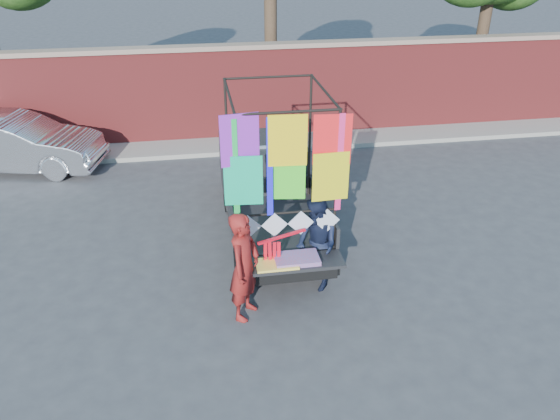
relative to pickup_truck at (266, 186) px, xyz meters
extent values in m
plane|color=#38383A|center=(0.01, -2.13, -0.79)|extent=(90.00, 90.00, 0.00)
cube|color=maroon|center=(0.01, 4.87, 0.46)|extent=(30.00, 0.35, 2.50)
cube|color=gray|center=(0.01, 4.87, 1.76)|extent=(30.00, 0.45, 0.12)
cube|color=gray|center=(0.01, 4.17, -0.73)|extent=(30.00, 1.20, 0.12)
cylinder|color=#38281C|center=(1.01, 6.07, 1.94)|extent=(0.36, 0.36, 5.46)
cylinder|color=#38281C|center=(7.51, 6.07, 1.49)|extent=(0.36, 0.36, 4.55)
cylinder|color=black|center=(-0.73, 0.55, -0.48)|extent=(0.21, 0.62, 0.62)
cylinder|color=black|center=(-0.73, -1.96, -0.48)|extent=(0.21, 0.62, 0.62)
cylinder|color=black|center=(0.73, 0.55, -0.48)|extent=(0.21, 0.62, 0.62)
cylinder|color=black|center=(0.73, -1.96, -0.48)|extent=(0.21, 0.62, 0.62)
cube|color=black|center=(0.00, -0.75, -0.32)|extent=(1.58, 3.92, 0.28)
cube|color=black|center=(0.00, -1.45, -0.06)|extent=(1.68, 2.14, 0.09)
cube|color=black|center=(-0.82, -1.45, 0.15)|extent=(0.06, 2.14, 0.42)
cube|color=black|center=(0.82, -1.45, 0.15)|extent=(0.06, 2.14, 0.42)
cube|color=black|center=(0.00, -0.40, 0.15)|extent=(1.68, 0.06, 0.42)
cube|color=black|center=(0.00, 0.51, 0.19)|extent=(1.68, 1.49, 1.17)
cube|color=#8C9EAD|center=(0.00, 0.09, 0.57)|extent=(1.49, 0.06, 0.51)
cube|color=#8C9EAD|center=(0.00, 1.20, 0.38)|extent=(1.49, 0.09, 0.65)
cube|color=black|center=(0.00, 1.53, -0.04)|extent=(1.63, 0.84, 0.51)
cube|color=black|center=(0.00, -2.76, -0.04)|extent=(1.68, 0.51, 0.06)
cube|color=black|center=(0.00, -2.54, -0.39)|extent=(1.72, 0.14, 0.17)
cylinder|color=black|center=(-0.76, -2.43, 1.15)|extent=(0.05, 0.05, 2.33)
cylinder|color=black|center=(-0.76, -0.47, 1.15)|extent=(0.05, 0.05, 2.33)
cylinder|color=black|center=(0.76, -2.43, 1.15)|extent=(0.05, 0.05, 2.33)
cylinder|color=black|center=(0.76, -0.47, 1.15)|extent=(0.05, 0.05, 2.33)
cylinder|color=black|center=(0.00, -2.43, 2.32)|extent=(1.58, 0.04, 0.04)
cylinder|color=black|center=(0.00, -0.47, 2.32)|extent=(1.58, 0.04, 0.04)
cylinder|color=black|center=(-0.76, -1.45, 2.32)|extent=(0.04, 2.00, 0.04)
cylinder|color=black|center=(0.76, -1.45, 2.32)|extent=(0.04, 2.00, 0.04)
cylinder|color=black|center=(0.00, -2.43, 0.69)|extent=(1.58, 0.04, 0.04)
cube|color=purple|center=(-0.70, -2.45, 1.90)|extent=(0.58, 0.01, 0.79)
cube|color=yellow|center=(0.00, -2.49, 1.90)|extent=(0.58, 0.01, 0.79)
cube|color=red|center=(0.70, -2.45, 1.90)|extent=(0.58, 0.01, 0.79)
cube|color=#0CB37A|center=(-0.70, -2.49, 1.29)|extent=(0.58, 0.01, 0.79)
cube|color=#3CD926|center=(0.00, -2.45, 1.29)|extent=(0.58, 0.01, 0.79)
cube|color=yellow|center=(0.70, -2.49, 1.29)|extent=(0.58, 0.01, 0.79)
cube|color=green|center=(-0.79, -2.47, 1.48)|extent=(0.09, 0.01, 1.58)
cube|color=#EF2771|center=(0.79, -2.47, 1.48)|extent=(0.09, 0.01, 1.58)
cube|color=#1B1BF8|center=(-0.28, -2.47, 1.48)|extent=(0.09, 0.01, 1.58)
cube|color=silver|center=(-0.63, -2.46, 0.50)|extent=(0.42, 0.01, 0.42)
cube|color=silver|center=(-0.21, -2.46, 0.50)|extent=(0.42, 0.01, 0.42)
cube|color=silver|center=(0.21, -2.46, 0.50)|extent=(0.42, 0.01, 0.42)
cube|color=silver|center=(0.63, -2.46, 0.50)|extent=(0.42, 0.01, 0.42)
cube|color=#ED3459|center=(0.09, -2.76, 0.03)|extent=(0.70, 0.42, 0.07)
cube|color=#FFD950|center=(-0.23, -2.82, 0.01)|extent=(0.65, 0.37, 0.04)
imported|color=silver|center=(-5.68, 3.58, -0.11)|extent=(4.33, 2.30, 1.36)
imported|color=maroon|center=(-0.75, -2.96, 0.11)|extent=(0.70, 0.78, 1.79)
imported|color=#131A31|center=(0.49, -2.39, 0.03)|extent=(0.84, 0.95, 1.63)
cube|color=red|center=(-0.13, -2.68, 0.41)|extent=(0.80, 0.34, 0.04)
cube|color=red|center=(-0.40, -2.70, 0.15)|extent=(0.05, 0.02, 0.49)
cube|color=red|center=(-0.32, -2.70, 0.13)|extent=(0.05, 0.02, 0.49)
cube|color=red|center=(-0.25, -2.70, 0.11)|extent=(0.05, 0.02, 0.49)
cube|color=red|center=(-0.18, -2.70, 0.09)|extent=(0.05, 0.02, 0.49)
camera|label=1|loc=(-1.34, -9.81, 4.76)|focal=35.00mm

